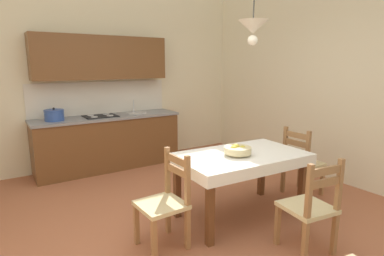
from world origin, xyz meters
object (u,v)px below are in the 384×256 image
dining_table (241,165)px  pendant_lamp (253,28)px  dining_chair_window_side (302,163)px  dining_chair_camera_side (310,208)px  fruit_bowl (237,150)px  dining_chair_tv_side (165,203)px  kitchen_cabinetry (106,118)px

dining_table → pendant_lamp: (0.13, 0.02, 1.50)m
dining_table → dining_chair_window_side: 1.12m
dining_chair_camera_side → fruit_bowl: bearing=98.4°
dining_chair_window_side → pendant_lamp: bearing=179.8°
dining_table → dining_chair_camera_side: bearing=-86.7°
dining_chair_tv_side → dining_chair_window_side: same height
dining_chair_tv_side → fruit_bowl: bearing=2.5°
dining_chair_camera_side → dining_chair_window_side: size_ratio=1.00×
dining_table → dining_chair_tv_side: size_ratio=1.63×
dining_chair_window_side → dining_chair_tv_side: bearing=-177.8°
dining_table → dining_chair_camera_side: 0.92m
kitchen_cabinetry → dining_chair_window_side: kitchen_cabinetry is taller
dining_chair_window_side → dining_chair_camera_side: bearing=-139.0°
dining_table → pendant_lamp: pendant_lamp is taller
kitchen_cabinetry → fruit_bowl: 2.69m
dining_chair_camera_side → dining_chair_tv_side: size_ratio=1.00×
kitchen_cabinetry → dining_chair_camera_side: (0.73, -3.50, -0.41)m
dining_chair_camera_side → dining_chair_window_side: same height
dining_chair_tv_side → dining_chair_camera_side: bearing=-38.1°
dining_chair_tv_side → dining_chair_window_side: 2.12m
dining_chair_camera_side → dining_chair_window_side: (1.06, 0.92, 0.00)m
dining_chair_camera_side → dining_chair_window_side: bearing=41.0°
dining_chair_camera_side → fruit_bowl: dining_chair_camera_side is taller
dining_table → fruit_bowl: 0.20m
kitchen_cabinetry → dining_chair_camera_side: bearing=-78.1°
dining_chair_camera_side → fruit_bowl: 0.96m
dining_table → fruit_bowl: (-0.08, -0.02, 0.19)m
kitchen_cabinetry → pendant_lamp: pendant_lamp is taller
dining_chair_window_side → pendant_lamp: size_ratio=1.16×
fruit_bowl → pendant_lamp: size_ratio=0.37×
dining_table → dining_chair_window_side: (1.11, 0.02, -0.18)m
kitchen_cabinetry → dining_chair_camera_side: kitchen_cabinetry is taller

